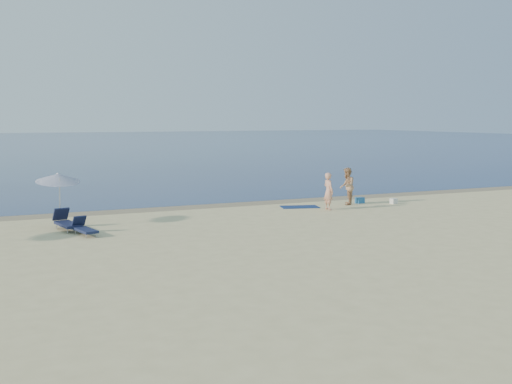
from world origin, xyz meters
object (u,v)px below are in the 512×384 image
(blue_cooler, at_px, (360,200))
(umbrella_near, at_px, (58,178))
(person_left, at_px, (329,191))
(person_right, at_px, (347,186))

(blue_cooler, distance_m, umbrella_near, 14.86)
(person_left, bearing_deg, umbrella_near, 87.35)
(umbrella_near, bearing_deg, person_right, 1.35)
(person_left, bearing_deg, blue_cooler, -63.77)
(umbrella_near, bearing_deg, blue_cooler, 1.88)
(umbrella_near, bearing_deg, person_left, -3.62)
(person_left, xyz_separation_m, blue_cooler, (2.63, 1.30, -0.72))
(person_left, xyz_separation_m, person_right, (1.73, 1.12, 0.05))
(person_left, height_order, umbrella_near, umbrella_near)
(person_right, xyz_separation_m, blue_cooler, (0.89, 0.18, -0.77))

